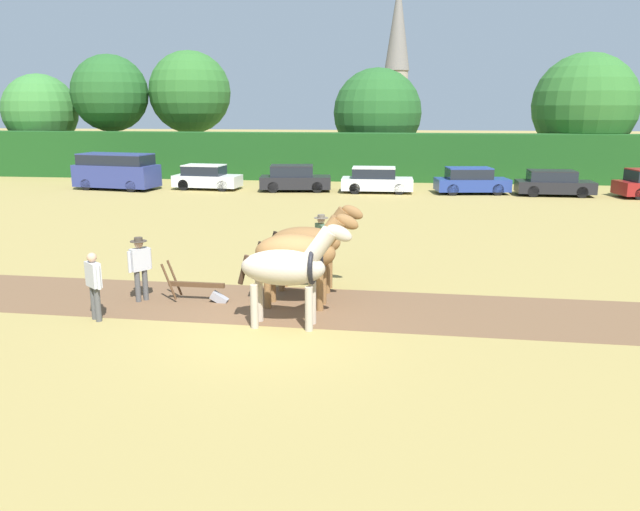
{
  "coord_description": "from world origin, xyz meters",
  "views": [
    {
      "loc": [
        2.77,
        -13.44,
        4.99
      ],
      "look_at": [
        0.74,
        2.56,
        1.1
      ],
      "focal_mm": 35.0,
      "sensor_mm": 36.0,
      "label": 1
    }
  ],
  "objects": [
    {
      "name": "parked_car_left",
      "position": [
        -8.88,
        23.4,
        0.72
      ],
      "size": [
        4.11,
        2.05,
        1.49
      ],
      "rotation": [
        0.0,
        0.0,
        -0.08
      ],
      "color": "silver",
      "rests_on": "ground"
    },
    {
      "name": "parked_van",
      "position": [
        -14.3,
        22.7,
        1.11
      ],
      "size": [
        5.25,
        2.76,
        2.17
      ],
      "rotation": [
        0.0,
        0.0,
        -0.16
      ],
      "color": "navy",
      "rests_on": "ground"
    },
    {
      "name": "church_spire",
      "position": [
        2.08,
        71.71,
        10.96
      ],
      "size": [
        3.23,
        3.23,
        20.95
      ],
      "color": "gray",
      "rests_on": "ground"
    },
    {
      "name": "plow",
      "position": [
        -2.25,
        1.62,
        0.32
      ],
      "size": [
        1.72,
        0.47,
        1.13
      ],
      "rotation": [
        0.0,
        0.0,
        -0.02
      ],
      "color": "#4C331E",
      "rests_on": "ground"
    },
    {
      "name": "draft_horse_lead_right",
      "position": [
        0.35,
        1.56,
        1.41
      ],
      "size": [
        2.76,
        1.04,
        2.49
      ],
      "rotation": [
        0.0,
        0.0,
        -0.02
      ],
      "color": "brown",
      "rests_on": "ground"
    },
    {
      "name": "farmer_beside_team",
      "position": [
        0.44,
        5.2,
        1.03
      ],
      "size": [
        0.44,
        0.59,
        1.75
      ],
      "rotation": [
        0.0,
        0.0,
        0.55
      ],
      "color": "#4C4C4C",
      "rests_on": "ground"
    },
    {
      "name": "hedgerow",
      "position": [
        0.0,
        29.33,
        1.59
      ],
      "size": [
        71.83,
        1.98,
        3.19
      ],
      "primitive_type": "cube",
      "color": "#194719",
      "rests_on": "ground"
    },
    {
      "name": "draft_horse_lead_left",
      "position": [
        0.33,
        0.06,
        1.4
      ],
      "size": [
        2.71,
        0.91,
        2.51
      ],
      "rotation": [
        0.0,
        0.0,
        -0.02
      ],
      "color": "#B2A38E",
      "rests_on": "ground"
    },
    {
      "name": "farmer_onlooker_left",
      "position": [
        -4.29,
        -0.12,
        0.96
      ],
      "size": [
        0.53,
        0.46,
        1.65
      ],
      "rotation": [
        0.0,
        0.0,
        0.88
      ],
      "color": "#4C4C4C",
      "rests_on": "ground"
    },
    {
      "name": "tree_center_left",
      "position": [
        -13.4,
        34.41,
        5.96
      ],
      "size": [
        6.23,
        6.23,
        9.09
      ],
      "color": "#423323",
      "rests_on": "ground"
    },
    {
      "name": "draft_horse_trail_left",
      "position": [
        0.4,
        3.05,
        1.36
      ],
      "size": [
        2.7,
        0.91,
        2.48
      ],
      "rotation": [
        0.0,
        0.0,
        -0.02
      ],
      "color": "brown",
      "rests_on": "ground"
    },
    {
      "name": "plowed_furrow_strip",
      "position": [
        -3.74,
        1.65,
        0.0
      ],
      "size": [
        26.6,
        3.84,
        0.01
      ],
      "primitive_type": "cube",
      "rotation": [
        0.0,
        0.0,
        -0.02
      ],
      "color": "brown",
      "rests_on": "ground"
    },
    {
      "name": "parked_car_center",
      "position": [
        1.44,
        23.25,
        0.72
      ],
      "size": [
        4.18,
        1.85,
        1.49
      ],
      "rotation": [
        0.0,
        0.0,
        0.03
      ],
      "color": "silver",
      "rests_on": "ground"
    },
    {
      "name": "parked_car_center_left",
      "position": [
        -3.43,
        23.3,
        0.74
      ],
      "size": [
        4.37,
        2.32,
        1.55
      ],
      "rotation": [
        0.0,
        0.0,
        0.13
      ],
      "color": "black",
      "rests_on": "ground"
    },
    {
      "name": "farmer_at_plow",
      "position": [
        -3.82,
        1.47,
        0.99
      ],
      "size": [
        0.46,
        0.54,
        1.7
      ],
      "rotation": [
        0.0,
        0.0,
        -0.67
      ],
      "color": "#4C4C4C",
      "rests_on": "ground"
    },
    {
      "name": "tree_center_right",
      "position": [
        15.34,
        32.67,
        4.99
      ],
      "size": [
        7.09,
        7.09,
        8.55
      ],
      "color": "#4C3823",
      "rests_on": "ground"
    },
    {
      "name": "ground_plane",
      "position": [
        0.0,
        0.0,
        0.0
      ],
      "size": [
        240.0,
        240.0,
        0.0
      ],
      "primitive_type": "plane",
      "color": "#998447"
    },
    {
      "name": "parked_car_center_right",
      "position": [
        6.91,
        23.45,
        0.73
      ],
      "size": [
        4.36,
        2.33,
        1.52
      ],
      "rotation": [
        0.0,
        0.0,
        0.14
      ],
      "color": "navy",
      "rests_on": "ground"
    },
    {
      "name": "parked_car_right",
      "position": [
        11.49,
        23.23,
        0.69
      ],
      "size": [
        4.23,
        1.78,
        1.43
      ],
      "rotation": [
        0.0,
        0.0,
        -0.01
      ],
      "color": "black",
      "rests_on": "ground"
    },
    {
      "name": "tree_far_left",
      "position": [
        -24.9,
        32.85,
        4.57
      ],
      "size": [
        5.61,
        5.61,
        7.39
      ],
      "color": "brown",
      "rests_on": "ground"
    },
    {
      "name": "tree_center",
      "position": [
        1.03,
        34.1,
        4.45
      ],
      "size": [
        6.51,
        6.51,
        7.72
      ],
      "color": "#423323",
      "rests_on": "ground"
    },
    {
      "name": "tree_left",
      "position": [
        -19.06,
        32.73,
        5.88
      ],
      "size": [
        5.71,
        5.71,
        8.75
      ],
      "color": "#4C3823",
      "rests_on": "ground"
    }
  ]
}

